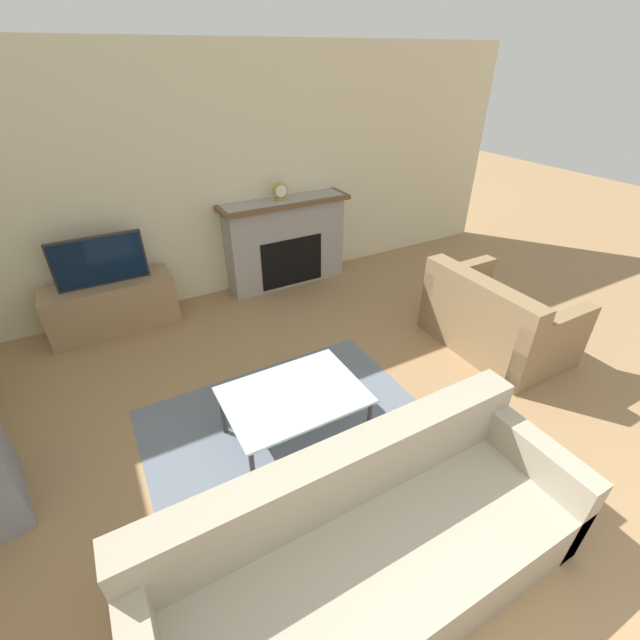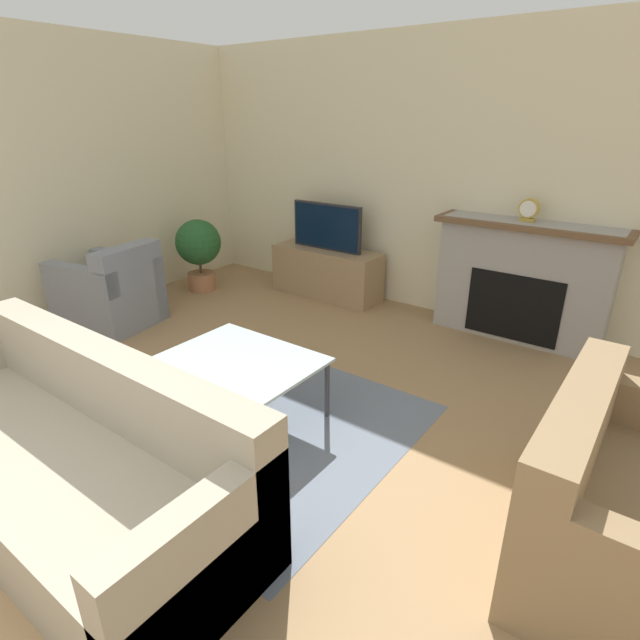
{
  "view_description": "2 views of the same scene",
  "coord_description": "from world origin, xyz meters",
  "px_view_note": "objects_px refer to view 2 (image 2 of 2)",
  "views": [
    {
      "loc": [
        -1.04,
        0.32,
        2.57
      ],
      "look_at": [
        0.43,
        2.98,
        0.66
      ],
      "focal_mm": 24.0,
      "sensor_mm": 36.0,
      "label": 1
    },
    {
      "loc": [
        2.12,
        0.39,
        1.96
      ],
      "look_at": [
        0.29,
        2.87,
        0.67
      ],
      "focal_mm": 28.0,
      "sensor_mm": 36.0,
      "label": 2
    }
  ],
  "objects_px": {
    "potted_plant": "(199,247)",
    "coffee_table": "(243,363)",
    "tv": "(327,227)",
    "armchair_by_window": "(111,295)",
    "mantel_clock": "(529,210)",
    "couch_loveseat": "(635,515)",
    "couch_sectional": "(68,459)"
  },
  "relations": [
    {
      "from": "tv",
      "to": "couch_loveseat",
      "type": "xyz_separation_m",
      "value": [
        3.29,
        -2.21,
        -0.51
      ]
    },
    {
      "from": "couch_sectional",
      "to": "coffee_table",
      "type": "bearing_deg",
      "value": 83.55
    },
    {
      "from": "tv",
      "to": "coffee_table",
      "type": "height_order",
      "value": "tv"
    },
    {
      "from": "couch_loveseat",
      "to": "coffee_table",
      "type": "xyz_separation_m",
      "value": [
        -2.29,
        -0.14,
        0.12
      ]
    },
    {
      "from": "armchair_by_window",
      "to": "mantel_clock",
      "type": "distance_m",
      "value": 3.97
    },
    {
      "from": "coffee_table",
      "to": "mantel_clock",
      "type": "relative_size",
      "value": 5.1
    },
    {
      "from": "tv",
      "to": "coffee_table",
      "type": "relative_size",
      "value": 0.86
    },
    {
      "from": "couch_sectional",
      "to": "potted_plant",
      "type": "distance_m",
      "value": 3.56
    },
    {
      "from": "couch_loveseat",
      "to": "armchair_by_window",
      "type": "distance_m",
      "value": 4.52
    },
    {
      "from": "tv",
      "to": "coffee_table",
      "type": "bearing_deg",
      "value": -67.01
    },
    {
      "from": "tv",
      "to": "couch_loveseat",
      "type": "bearing_deg",
      "value": -33.91
    },
    {
      "from": "mantel_clock",
      "to": "couch_loveseat",
      "type": "bearing_deg",
      "value": -62.15
    },
    {
      "from": "couch_loveseat",
      "to": "potted_plant",
      "type": "distance_m",
      "value": 4.85
    },
    {
      "from": "couch_loveseat",
      "to": "armchair_by_window",
      "type": "xyz_separation_m",
      "value": [
        -4.51,
        0.27,
        0.01
      ]
    },
    {
      "from": "tv",
      "to": "armchair_by_window",
      "type": "bearing_deg",
      "value": -122.18
    },
    {
      "from": "tv",
      "to": "mantel_clock",
      "type": "distance_m",
      "value": 2.1
    },
    {
      "from": "couch_sectional",
      "to": "tv",
      "type": "bearing_deg",
      "value": 103.81
    },
    {
      "from": "couch_loveseat",
      "to": "tv",
      "type": "bearing_deg",
      "value": 56.09
    },
    {
      "from": "coffee_table",
      "to": "potted_plant",
      "type": "distance_m",
      "value": 2.84
    },
    {
      "from": "potted_plant",
      "to": "coffee_table",
      "type": "bearing_deg",
      "value": -35.18
    },
    {
      "from": "couch_loveseat",
      "to": "coffee_table",
      "type": "distance_m",
      "value": 2.3
    },
    {
      "from": "couch_sectional",
      "to": "mantel_clock",
      "type": "xyz_separation_m",
      "value": [
        1.19,
        3.63,
        0.9
      ]
    },
    {
      "from": "tv",
      "to": "armchair_by_window",
      "type": "xyz_separation_m",
      "value": [
        -1.22,
        -1.94,
        -0.5
      ]
    },
    {
      "from": "tv",
      "to": "mantel_clock",
      "type": "relative_size",
      "value": 4.41
    },
    {
      "from": "tv",
      "to": "potted_plant",
      "type": "distance_m",
      "value": 1.53
    },
    {
      "from": "mantel_clock",
      "to": "tv",
      "type": "bearing_deg",
      "value": -176.58
    },
    {
      "from": "couch_sectional",
      "to": "potted_plant",
      "type": "height_order",
      "value": "potted_plant"
    },
    {
      "from": "couch_loveseat",
      "to": "coffee_table",
      "type": "height_order",
      "value": "couch_loveseat"
    },
    {
      "from": "coffee_table",
      "to": "potted_plant",
      "type": "bearing_deg",
      "value": 144.82
    },
    {
      "from": "couch_loveseat",
      "to": "mantel_clock",
      "type": "height_order",
      "value": "mantel_clock"
    },
    {
      "from": "couch_sectional",
      "to": "mantel_clock",
      "type": "bearing_deg",
      "value": 71.83
    },
    {
      "from": "armchair_by_window",
      "to": "mantel_clock",
      "type": "xyz_separation_m",
      "value": [
        3.28,
        2.06,
        0.89
      ]
    }
  ]
}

